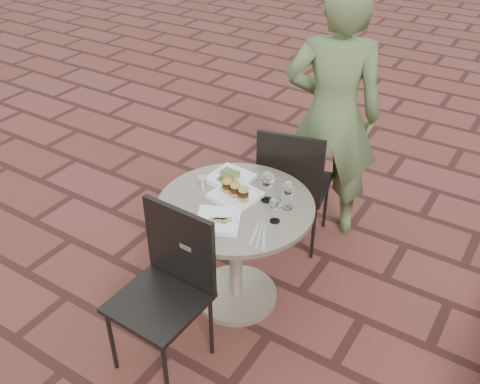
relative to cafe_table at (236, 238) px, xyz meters
The scene contains 13 objects.
ground 0.55m from the cafe_table, 107.80° to the left, with size 60.00×60.00×0.00m, color #5B2A24.
cafe_table is the anchor object (origin of this frame).
chair_far 0.66m from the cafe_table, 87.39° to the left, with size 0.52×0.52×0.93m.
chair_near 0.55m from the cafe_table, 97.19° to the right, with size 0.45×0.45×0.93m.
diner 1.08m from the cafe_table, 82.55° to the left, with size 0.66×0.43×1.80m, color #546A3A.
plate_salmon 0.36m from the cafe_table, 130.35° to the left, with size 0.25×0.25×0.06m.
plate_sliders 0.29m from the cafe_table, 123.56° to the left, with size 0.28×0.28×0.16m.
plate_tuna 0.33m from the cafe_table, 85.21° to the right, with size 0.31×0.31×0.03m.
wine_glass_right 0.45m from the cafe_table, ahead, with size 0.07×0.07×0.16m.
wine_glass_mid 0.42m from the cafe_table, 43.37° to the left, with size 0.08×0.08×0.19m.
wine_glass_far 0.47m from the cafe_table, 25.58° to the left, with size 0.07×0.07×0.17m.
steel_ramekin 0.39m from the cafe_table, 166.72° to the left, with size 0.06×0.06×0.05m, color silver.
cutlery_set 0.40m from the cafe_table, 33.89° to the right, with size 0.10×0.23×0.00m, color silver, non-canonical shape.
Camera 1 is at (1.43, -2.33, 2.47)m, focal length 40.00 mm.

